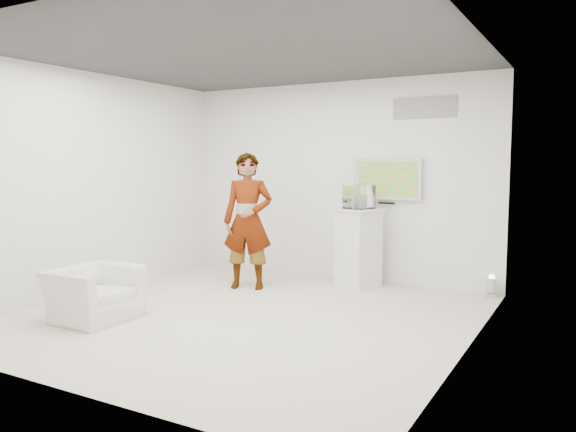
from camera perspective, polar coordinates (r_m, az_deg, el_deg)
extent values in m
cube|color=beige|center=(6.68, -4.23, -10.04)|extent=(5.00, 5.00, 0.01)
cube|color=#313134|center=(6.55, -4.43, 16.06)|extent=(5.00, 5.00, 0.01)
cube|color=silver|center=(8.64, 4.87, 3.54)|extent=(5.00, 0.01, 3.00)
cube|color=silver|center=(4.57, -21.87, 1.40)|extent=(5.00, 0.01, 3.00)
cube|color=silver|center=(8.10, -19.28, 3.12)|extent=(0.01, 5.00, 3.00)
cube|color=silver|center=(5.48, 18.06, 2.15)|extent=(0.01, 5.00, 3.00)
cube|color=#BABABF|center=(8.28, 10.12, 3.74)|extent=(1.00, 0.08, 0.60)
cube|color=gray|center=(8.19, 13.69, 10.65)|extent=(0.90, 0.02, 0.30)
imported|color=silver|center=(7.95, -4.10, -0.50)|extent=(0.82, 0.68, 1.93)
imported|color=silver|center=(6.83, -19.10, -7.46)|extent=(0.80, 0.92, 0.59)
cube|color=silver|center=(8.14, 7.15, -3.22)|extent=(0.71, 0.71, 1.13)
cylinder|color=silver|center=(7.98, 19.96, -6.75)|extent=(0.21, 0.21, 0.29)
cube|color=silver|center=(8.06, 7.21, 1.93)|extent=(0.42, 0.42, 0.33)
cube|color=silver|center=(8.07, 7.21, 1.44)|extent=(0.10, 0.15, 0.20)
cube|color=silver|center=(8.00, -2.14, 5.07)|extent=(0.10, 0.13, 0.03)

